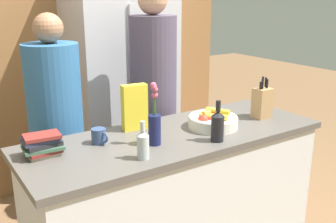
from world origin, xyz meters
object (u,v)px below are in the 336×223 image
bottle_vinegar (143,144)px  person_at_sink (56,123)px  refrigerator (121,79)px  book_stack (42,145)px  cereal_box (135,107)px  flower_vase (154,122)px  fruit_bowl (213,120)px  person_in_blue (153,94)px  coffee_mug (99,136)px  bottle_oil (218,125)px  knife_block (262,102)px

bottle_vinegar → person_at_sink: person_at_sink is taller
refrigerator → bottle_vinegar: refrigerator is taller
book_stack → person_at_sink: person_at_sink is taller
refrigerator → cereal_box: 1.14m
flower_vase → bottle_vinegar: flower_vase is taller
person_at_sink → flower_vase: bearing=-83.3°
fruit_bowl → person_in_blue: 0.63m
refrigerator → coffee_mug: 1.36m
fruit_bowl → bottle_vinegar: 0.64m
bottle_oil → person_in_blue: bearing=84.7°
knife_block → cereal_box: (-0.84, 0.26, 0.04)m
fruit_bowl → refrigerator: bearing=89.4°
refrigerator → fruit_bowl: size_ratio=6.39×
cereal_box → bottle_vinegar: (-0.19, -0.42, -0.06)m
fruit_bowl → coffee_mug: 0.73m
person_at_sink → fruit_bowl: bearing=-58.3°
book_stack → bottle_vinegar: bearing=-38.2°
refrigerator → book_stack: 1.55m
knife_block → book_stack: (-1.44, 0.17, -0.05)m
refrigerator → person_in_blue: bearing=-95.9°
book_stack → person_in_blue: size_ratio=0.12×
flower_vase → book_stack: bearing=161.6°
fruit_bowl → cereal_box: cereal_box is taller
flower_vase → bottle_vinegar: 0.21m
bottle_oil → person_in_blue: (0.08, 0.82, 0.00)m
flower_vase → person_in_blue: size_ratio=0.20×
knife_block → book_stack: size_ratio=1.33×
bottle_oil → person_at_sink: (-0.66, 0.87, -0.11)m
bottle_oil → knife_block: bearing=17.9°
knife_block → person_in_blue: bearing=125.9°
refrigerator → flower_vase: 1.41m
fruit_bowl → bottle_oil: size_ratio=1.31×
cereal_box → coffee_mug: 0.32m
coffee_mug → bottle_oil: 0.67m
refrigerator → person_at_sink: refrigerator is taller
flower_vase → bottle_vinegar: bearing=-138.3°
bottle_vinegar → person_at_sink: size_ratio=0.12×
cereal_box → person_at_sink: 0.58m
knife_block → coffee_mug: bearing=171.8°
cereal_box → fruit_bowl: bearing=-29.3°
coffee_mug → person_at_sink: bearing=98.1°
knife_block → cereal_box: 0.88m
knife_block → fruit_bowl: bearing=176.8°
coffee_mug → person_at_sink: person_at_sink is taller
flower_vase → bottle_vinegar: size_ratio=1.77×
bottle_oil → person_in_blue: 0.83m
cereal_box → bottle_vinegar: cereal_box is taller
book_stack → person_in_blue: 1.09m
refrigerator → coffee_mug: refrigerator is taller
refrigerator → coffee_mug: (-0.73, -1.14, -0.04)m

